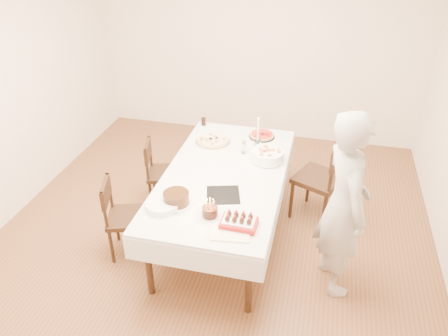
% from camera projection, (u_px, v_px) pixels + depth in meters
% --- Properties ---
extents(floor, '(5.00, 5.00, 0.00)m').
position_uv_depth(floor, '(213.00, 237.00, 4.58)').
color(floor, brown).
rests_on(floor, ground).
extents(wall_back, '(4.50, 0.04, 2.70)m').
position_uv_depth(wall_back, '(259.00, 43.00, 5.94)').
color(wall_back, beige).
rests_on(wall_back, floor).
extents(dining_table, '(1.26, 2.20, 0.75)m').
position_uv_depth(dining_table, '(224.00, 205.00, 4.42)').
color(dining_table, silver).
rests_on(dining_table, floor).
extents(chair_right_savory, '(0.66, 0.66, 0.97)m').
position_uv_depth(chair_right_savory, '(318.00, 179.00, 4.64)').
color(chair_right_savory, '#321E10').
rests_on(chair_right_savory, floor).
extents(chair_left_savory, '(0.50, 0.50, 0.79)m').
position_uv_depth(chair_left_savory, '(165.00, 173.00, 4.90)').
color(chair_left_savory, '#321E10').
rests_on(chair_left_savory, floor).
extents(chair_left_dessert, '(0.53, 0.53, 0.83)m').
position_uv_depth(chair_left_dessert, '(129.00, 217.00, 4.19)').
color(chair_left_dessert, '#321E10').
rests_on(chair_left_dessert, floor).
extents(person, '(0.60, 0.73, 1.71)m').
position_uv_depth(person, '(344.00, 206.00, 3.61)').
color(person, beige).
rests_on(person, floor).
extents(pizza_white, '(0.41, 0.41, 0.04)m').
position_uv_depth(pizza_white, '(213.00, 140.00, 4.77)').
color(pizza_white, beige).
rests_on(pizza_white, dining_table).
extents(pizza_pepperoni, '(0.38, 0.38, 0.04)m').
position_uv_depth(pizza_pepperoni, '(262.00, 135.00, 4.88)').
color(pizza_pepperoni, red).
rests_on(pizza_pepperoni, dining_table).
extents(red_placemat, '(0.30, 0.30, 0.01)m').
position_uv_depth(red_placemat, '(268.00, 154.00, 4.56)').
color(red_placemat, '#B21E1E').
rests_on(red_placemat, dining_table).
extents(pasta_bowl, '(0.33, 0.33, 0.10)m').
position_uv_depth(pasta_bowl, '(268.00, 155.00, 4.41)').
color(pasta_bowl, white).
rests_on(pasta_bowl, dining_table).
extents(taper_candle, '(0.10, 0.10, 0.34)m').
position_uv_depth(taper_candle, '(258.00, 131.00, 4.62)').
color(taper_candle, white).
rests_on(taper_candle, dining_table).
extents(shaker_pair, '(0.10, 0.10, 0.12)m').
position_uv_depth(shaker_pair, '(243.00, 148.00, 4.54)').
color(shaker_pair, white).
rests_on(shaker_pair, dining_table).
extents(cola_glass, '(0.07, 0.07, 0.10)m').
position_uv_depth(cola_glass, '(204.00, 121.00, 5.12)').
color(cola_glass, black).
rests_on(cola_glass, dining_table).
extents(layer_cake, '(0.36, 0.36, 0.11)m').
position_uv_depth(layer_cake, '(176.00, 198.00, 3.78)').
color(layer_cake, '#321D0C').
rests_on(layer_cake, dining_table).
extents(cake_board, '(0.36, 0.36, 0.01)m').
position_uv_depth(cake_board, '(223.00, 195.00, 3.92)').
color(cake_board, black).
rests_on(cake_board, dining_table).
extents(birthday_cake, '(0.15, 0.15, 0.14)m').
position_uv_depth(birthday_cake, '(210.00, 208.00, 3.62)').
color(birthday_cake, '#34150E').
rests_on(birthday_cake, dining_table).
extents(strawberry_box, '(0.30, 0.20, 0.07)m').
position_uv_depth(strawberry_box, '(239.00, 222.00, 3.53)').
color(strawberry_box, '#A11213').
rests_on(strawberry_box, dining_table).
extents(box_lid, '(0.33, 0.24, 0.03)m').
position_uv_depth(box_lid, '(231.00, 234.00, 3.47)').
color(box_lid, beige).
rests_on(box_lid, dining_table).
extents(plate_stack, '(0.37, 0.37, 0.06)m').
position_uv_depth(plate_stack, '(163.00, 205.00, 3.75)').
color(plate_stack, white).
rests_on(plate_stack, dining_table).
extents(china_plate, '(0.32, 0.32, 0.01)m').
position_uv_depth(china_plate, '(169.00, 206.00, 3.77)').
color(china_plate, white).
rests_on(china_plate, dining_table).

